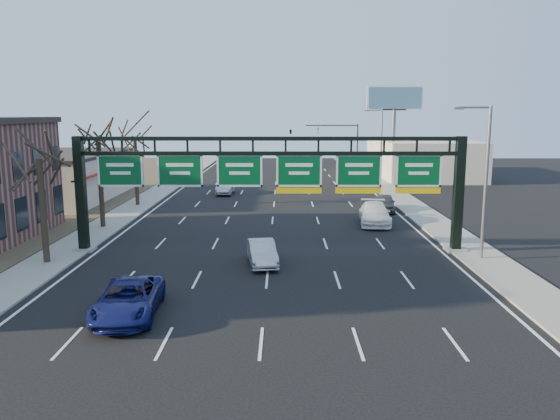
{
  "coord_description": "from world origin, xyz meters",
  "views": [
    {
      "loc": [
        0.81,
        -25.41,
        8.58
      ],
      "look_at": [
        0.67,
        4.81,
        3.2
      ],
      "focal_mm": 35.0,
      "sensor_mm": 36.0,
      "label": 1
    }
  ],
  "objects_px": {
    "car_blue_suv": "(128,299)",
    "car_white_wagon": "(375,214)",
    "car_silver_sedan": "(262,253)",
    "sign_gantry": "(272,178)"
  },
  "relations": [
    {
      "from": "sign_gantry",
      "to": "car_white_wagon",
      "type": "xyz_separation_m",
      "value": [
        7.87,
        8.58,
        -3.81
      ]
    },
    {
      "from": "sign_gantry",
      "to": "car_blue_suv",
      "type": "height_order",
      "value": "sign_gantry"
    },
    {
      "from": "car_blue_suv",
      "to": "car_silver_sedan",
      "type": "relative_size",
      "value": 1.29
    },
    {
      "from": "sign_gantry",
      "to": "car_silver_sedan",
      "type": "height_order",
      "value": "sign_gantry"
    },
    {
      "from": "car_white_wagon",
      "to": "car_silver_sedan",
      "type": "bearing_deg",
      "value": -120.14
    },
    {
      "from": "car_blue_suv",
      "to": "car_silver_sedan",
      "type": "bearing_deg",
      "value": 52.43
    },
    {
      "from": "car_blue_suv",
      "to": "car_white_wagon",
      "type": "distance_m",
      "value": 24.11
    },
    {
      "from": "car_white_wagon",
      "to": "car_blue_suv",
      "type": "bearing_deg",
      "value": -119.29
    },
    {
      "from": "sign_gantry",
      "to": "car_blue_suv",
      "type": "xyz_separation_m",
      "value": [
        -5.94,
        -11.18,
        -3.88
      ]
    },
    {
      "from": "sign_gantry",
      "to": "car_white_wagon",
      "type": "relative_size",
      "value": 4.35
    }
  ]
}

